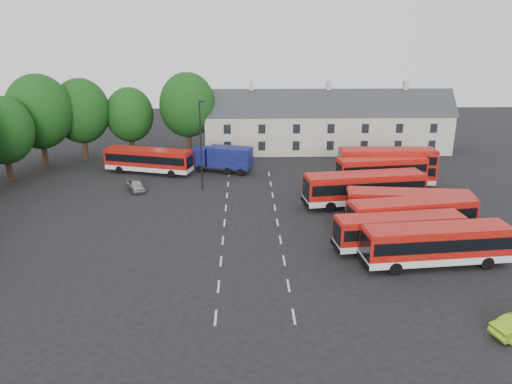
% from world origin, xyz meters
% --- Properties ---
extents(ground, '(140.00, 140.00, 0.00)m').
position_xyz_m(ground, '(0.00, 0.00, 0.00)').
color(ground, black).
rests_on(ground, ground).
extents(lane_markings, '(5.15, 33.80, 0.01)m').
position_xyz_m(lane_markings, '(2.50, 2.00, 0.01)').
color(lane_markings, beige).
rests_on(lane_markings, ground).
extents(treeline, '(29.92, 32.59, 12.01)m').
position_xyz_m(treeline, '(-20.74, 19.36, 6.68)').
color(treeline, black).
rests_on(treeline, ground).
extents(terrace_houses, '(35.70, 7.13, 10.06)m').
position_xyz_m(terrace_houses, '(14.00, 30.00, 3.86)').
color(terrace_houses, beige).
rests_on(terrace_houses, ground).
extents(bus_row_a, '(11.57, 3.71, 3.21)m').
position_xyz_m(bus_row_a, '(16.58, -7.07, 1.93)').
color(bus_row_a, silver).
rests_on(bus_row_a, ground).
extents(bus_row_b, '(10.82, 3.62, 3.00)m').
position_xyz_m(bus_row_b, '(14.58, -4.23, 1.80)').
color(bus_row_b, silver).
rests_on(bus_row_b, ground).
extents(bus_row_c, '(11.57, 4.32, 3.20)m').
position_xyz_m(bus_row_c, '(16.61, -1.08, 1.92)').
color(bus_row_c, silver).
rests_on(bus_row_c, ground).
extents(bus_row_d, '(11.57, 3.93, 3.21)m').
position_xyz_m(bus_row_d, '(17.11, 1.31, 1.93)').
color(bus_row_d, silver).
rests_on(bus_row_d, ground).
extents(bus_row_e, '(12.50, 4.47, 3.46)m').
position_xyz_m(bus_row_e, '(14.11, 6.37, 2.08)').
color(bus_row_e, silver).
rests_on(bus_row_e, ground).
extents(bus_dd_south, '(9.97, 3.55, 4.00)m').
position_xyz_m(bus_dd_south, '(16.91, 10.40, 2.28)').
color(bus_dd_south, silver).
rests_on(bus_dd_south, ground).
extents(bus_dd_north, '(10.90, 2.75, 4.45)m').
position_xyz_m(bus_dd_north, '(18.14, 12.73, 2.53)').
color(bus_dd_north, silver).
rests_on(bus_dd_north, ground).
extents(bus_north, '(11.21, 5.41, 3.10)m').
position_xyz_m(bus_north, '(-9.99, 18.83, 1.86)').
color(bus_north, silver).
rests_on(bus_north, ground).
extents(box_truck, '(7.81, 4.48, 3.26)m').
position_xyz_m(box_truck, '(-0.76, 19.14, 1.83)').
color(box_truck, black).
rests_on(box_truck, ground).
extents(silver_car, '(2.88, 3.90, 1.23)m').
position_xyz_m(silver_car, '(-10.28, 11.92, 0.62)').
color(silver_car, '#A9ABB1').
rests_on(silver_car, ground).
extents(lamppost, '(0.68, 0.47, 10.01)m').
position_xyz_m(lamppost, '(-2.83, 12.16, 5.34)').
color(lamppost, black).
rests_on(lamppost, ground).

